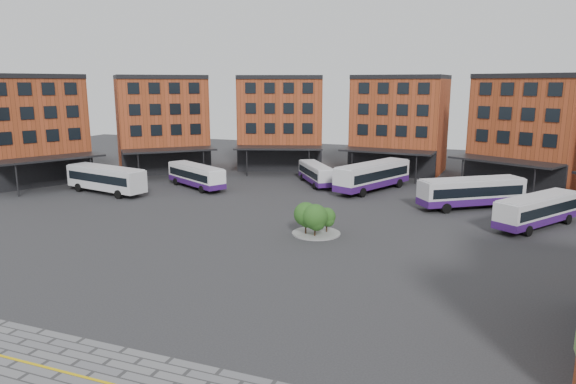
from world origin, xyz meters
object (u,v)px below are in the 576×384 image
(bus_d, at_px, (373,176))
(bus_e, at_px, (471,192))
(bus_f, at_px, (538,210))
(bus_b, at_px, (196,176))
(bus_c, at_px, (316,173))
(bus_a, at_px, (106,178))
(tree_island, at_px, (314,218))

(bus_d, height_order, bus_e, bus_d)
(bus_f, bearing_deg, bus_b, -152.83)
(bus_e, bearing_deg, bus_c, -144.38)
(bus_b, bearing_deg, bus_c, -31.20)
(bus_f, bearing_deg, bus_a, -143.49)
(bus_f, bearing_deg, bus_c, -171.79)
(bus_c, relative_size, bus_d, 0.73)
(bus_a, height_order, bus_b, bus_a)
(bus_e, bearing_deg, bus_a, -114.93)
(bus_b, relative_size, bus_e, 0.94)
(bus_d, bearing_deg, bus_a, -132.80)
(tree_island, xyz_separation_m, bus_f, (18.84, 10.28, 0.02))
(bus_a, bearing_deg, tree_island, -93.46)
(bus_d, relative_size, bus_e, 1.14)
(bus_c, relative_size, bus_e, 0.84)
(tree_island, relative_size, bus_f, 0.42)
(tree_island, xyz_separation_m, bus_c, (-7.26, 22.74, -0.14))
(bus_d, bearing_deg, bus_e, -1.36)
(tree_island, relative_size, bus_b, 0.42)
(bus_b, xyz_separation_m, bus_c, (13.82, 7.87, -0.13))
(bus_a, height_order, bus_d, bus_d)
(tree_island, bearing_deg, bus_a, 165.07)
(bus_b, distance_m, bus_f, 40.19)
(bus_d, distance_m, bus_e, 13.20)
(bus_c, bearing_deg, bus_e, -53.33)
(tree_island, distance_m, bus_c, 23.87)
(tree_island, relative_size, bus_d, 0.35)
(bus_b, xyz_separation_m, bus_f, (39.93, -4.60, 0.03))
(bus_d, bearing_deg, bus_c, -165.91)
(bus_b, distance_m, bus_e, 33.84)
(tree_island, xyz_separation_m, bus_e, (12.74, 15.96, 0.17))
(bus_b, distance_m, bus_c, 15.91)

